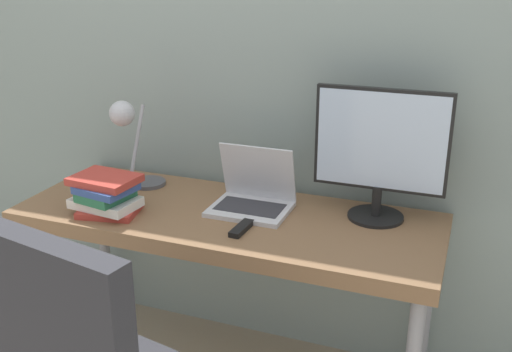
# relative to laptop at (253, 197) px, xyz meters

# --- Properties ---
(wall_back) EXTENTS (8.00, 0.05, 2.60)m
(wall_back) POSITION_rel_laptop_xyz_m (-0.08, 0.29, 0.49)
(wall_back) COLOR gray
(wall_back) RESTS_ON ground_plane
(desk) EXTENTS (1.64, 0.60, 0.76)m
(desk) POSITION_rel_laptop_xyz_m (-0.08, -0.08, -0.12)
(desk) COLOR brown
(desk) RESTS_ON ground_plane
(laptop) EXTENTS (0.30, 0.24, 0.25)m
(laptop) POSITION_rel_laptop_xyz_m (0.00, 0.00, 0.00)
(laptop) COLOR silver
(laptop) RESTS_ON desk
(monitor) EXTENTS (0.49, 0.21, 0.50)m
(monitor) POSITION_rel_laptop_xyz_m (0.47, 0.09, 0.22)
(monitor) COLOR black
(monitor) RESTS_ON desk
(desk_lamp) EXTENTS (0.15, 0.28, 0.40)m
(desk_lamp) POSITION_rel_laptop_xyz_m (-0.52, -0.03, 0.21)
(desk_lamp) COLOR #4C4C51
(desk_lamp) RESTS_ON desk
(book_stack) EXTENTS (0.27, 0.22, 0.15)m
(book_stack) POSITION_rel_laptop_xyz_m (-0.51, -0.24, 0.02)
(book_stack) COLOR #B2382D
(book_stack) RESTS_ON desk
(tv_remote) EXTENTS (0.05, 0.14, 0.02)m
(tv_remote) POSITION_rel_laptop_xyz_m (0.04, -0.20, -0.04)
(tv_remote) COLOR black
(tv_remote) RESTS_ON desk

